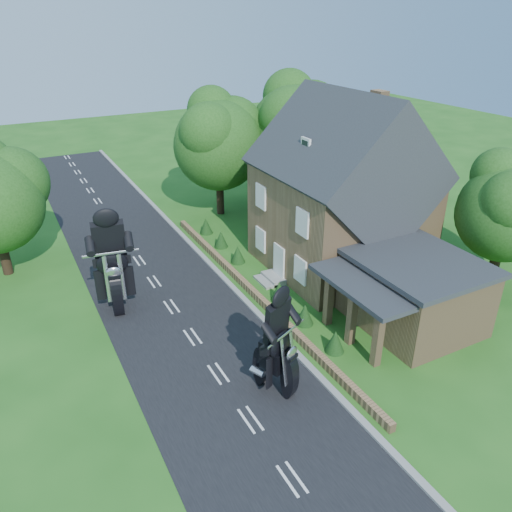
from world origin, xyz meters
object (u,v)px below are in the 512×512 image
motorcycle_follow (117,294)px  garden_wall (254,293)px  annex (412,291)px  motorcycle_lead (276,375)px  house (342,196)px

motorcycle_follow → garden_wall: bearing=171.2°
annex → motorcycle_lead: (-8.20, -1.17, -1.04)m
garden_wall → annex: size_ratio=3.12×
garden_wall → motorcycle_lead: motorcycle_lead is taller
house → motorcycle_lead: size_ratio=6.55×
house → motorcycle_lead: house is taller
motorcycle_lead → motorcycle_follow: 10.07m
annex → motorcycle_lead: annex is taller
annex → motorcycle_follow: size_ratio=3.95×
house → motorcycle_lead: 12.43m
garden_wall → house: (6.19, 1.00, 4.14)m
motorcycle_lead → motorcycle_follow: bearing=-89.8°
garden_wall → motorcycle_lead: bearing=-110.7°
house → garden_wall: bearing=-170.8°
motorcycle_lead → motorcycle_follow: motorcycle_follow is taller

